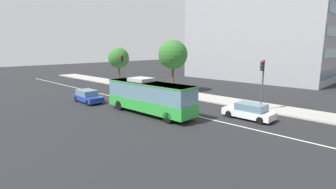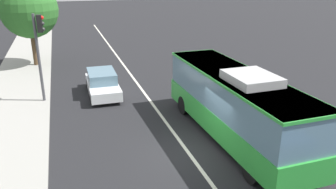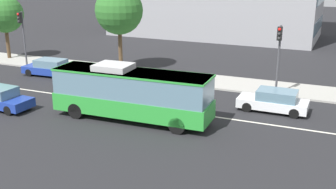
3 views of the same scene
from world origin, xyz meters
name	(u,v)px [view 1 (image 1 of 3)]	position (x,y,z in m)	size (l,w,h in m)	color
ground_plane	(162,108)	(0.00, 0.00, 0.00)	(160.00, 160.00, 0.00)	black
sidewalk_kerb	(204,97)	(0.00, 7.72, 0.07)	(80.00, 3.92, 0.14)	#9E9B93
lane_centre_line	(162,108)	(0.00, 0.00, 0.01)	(76.00, 0.16, 0.01)	silver
transit_bus	(149,96)	(0.70, -2.47, 1.81)	(10.06, 2.77, 3.46)	green
sedan_blue	(131,86)	(-10.90, 4.21, 0.72)	(4.58, 2.00, 1.46)	#1E3899
sedan_white	(249,111)	(8.60, 2.55, 0.72)	(4.52, 1.86, 1.46)	white
sedan_blue_ahead	(88,96)	(-8.52, -4.04, 0.72)	(4.58, 2.02, 1.46)	#1E3899
traffic_light_near_corner	(262,77)	(8.17, 5.92, 3.56)	(0.34, 0.62, 5.20)	#47474C
traffic_light_mid_block	(123,65)	(-15.08, 5.91, 3.56)	(0.34, 0.62, 5.20)	#47474C
street_tree_kerbside_centre	(173,55)	(-6.13, 8.31, 5.41)	(4.23, 4.23, 7.54)	#4C3823
street_tree_kerbside_right	(119,58)	(-19.04, 7.99, 4.57)	(3.72, 3.72, 6.45)	#4C3823
office_block_background	(256,28)	(-4.20, 30.90, 10.20)	(27.28, 12.72, 20.40)	#939399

